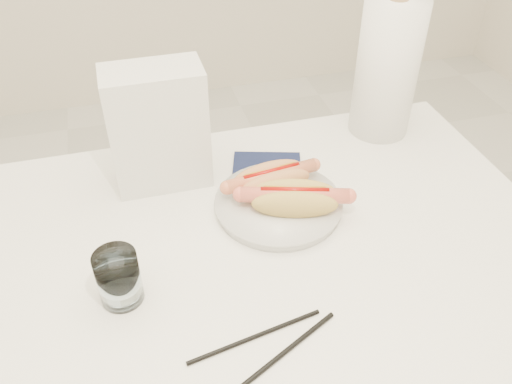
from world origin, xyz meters
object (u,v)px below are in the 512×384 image
object	(u,v)px
table	(236,279)
paper_towel_roll	(387,69)
water_glass	(119,278)
plate	(278,206)
napkin_box	(158,128)
hotdog_left	(271,179)
hotdog_right	(294,199)

from	to	relation	value
table	paper_towel_roll	xyz separation A→B (m)	(0.42, 0.32, 0.21)
water_glass	paper_towel_roll	distance (m)	0.72
paper_towel_roll	plate	bearing A→B (deg)	-145.29
plate	napkin_box	size ratio (longest dim) A/B	0.95
table	hotdog_left	distance (m)	0.21
hotdog_left	napkin_box	bearing A→B (deg)	142.27
plate	water_glass	size ratio (longest dim) A/B	2.48
table	water_glass	bearing A→B (deg)	-168.07
hotdog_left	hotdog_right	distance (m)	0.07
table	plate	bearing A→B (deg)	41.98
table	napkin_box	size ratio (longest dim) A/B	4.84
hotdog_left	water_glass	world-z (taller)	water_glass
hotdog_right	table	bearing A→B (deg)	-134.83
hotdog_right	plate	bearing A→B (deg)	143.98
hotdog_left	napkin_box	size ratio (longest dim) A/B	0.75
water_glass	napkin_box	distance (m)	0.32
hotdog_right	paper_towel_roll	size ratio (longest dim) A/B	0.65
hotdog_left	paper_towel_roll	xyz separation A→B (m)	(0.31, 0.17, 0.11)
plate	hotdog_left	bearing A→B (deg)	92.24
paper_towel_roll	napkin_box	bearing A→B (deg)	-173.20
water_glass	napkin_box	xyz separation A→B (m)	(0.11, 0.30, 0.08)
napkin_box	water_glass	bearing A→B (deg)	-110.37
water_glass	napkin_box	bearing A→B (deg)	69.84
table	napkin_box	distance (m)	0.33
table	hotdog_right	size ratio (longest dim) A/B	6.03
hotdog_right	water_glass	world-z (taller)	water_glass
hotdog_right	napkin_box	size ratio (longest dim) A/B	0.80
hotdog_left	hotdog_right	xyz separation A→B (m)	(0.02, -0.07, 0.00)
table	plate	size ratio (longest dim) A/B	5.10
plate	paper_towel_roll	xyz separation A→B (m)	(0.31, 0.22, 0.14)
table	water_glass	world-z (taller)	water_glass
napkin_box	paper_towel_roll	size ratio (longest dim) A/B	0.81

